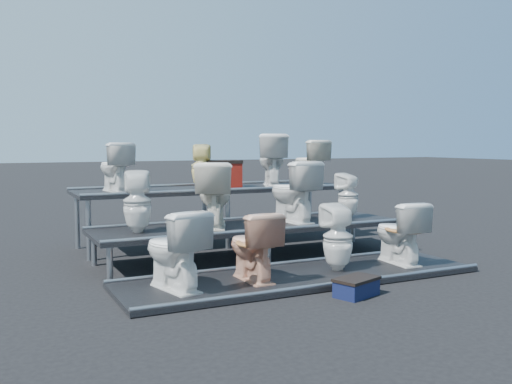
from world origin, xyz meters
name	(u,v)px	position (x,y,z in m)	size (l,w,h in m)	color
ground	(252,259)	(0.00, 0.00, 0.00)	(80.00, 80.00, 0.00)	black
tier_front	(301,277)	(0.00, -1.30, 0.03)	(4.20, 1.20, 0.06)	black
tier_mid	(252,242)	(0.00, 0.00, 0.23)	(4.20, 1.20, 0.46)	black
tier_back	(215,216)	(0.00, 1.30, 0.43)	(4.20, 1.20, 0.86)	black
toilet_0	(174,250)	(-1.50, -1.30, 0.47)	(0.46, 0.80, 0.82)	silver
toilet_1	(253,246)	(-0.61, -1.30, 0.44)	(0.42, 0.74, 0.75)	tan
toilet_2	(338,237)	(0.49, -1.30, 0.45)	(0.35, 0.36, 0.78)	silver
toilet_3	(399,232)	(1.39, -1.30, 0.44)	(0.43, 0.75, 0.77)	silver
toilet_4	(137,202)	(-1.54, 0.00, 0.84)	(0.34, 0.35, 0.75)	silver
toilet_5	(214,195)	(-0.54, 0.00, 0.88)	(0.47, 0.83, 0.84)	silver
toilet_6	(293,191)	(0.62, 0.00, 0.88)	(0.47, 0.82, 0.84)	silver
toilet_7	(348,196)	(1.54, 0.00, 0.79)	(0.29, 0.30, 0.65)	silver
toilet_8	(115,167)	(-1.52, 1.30, 1.20)	(0.39, 0.68, 0.69)	silver
toilet_9	(201,166)	(-0.22, 1.30, 1.19)	(0.30, 0.31, 0.67)	#EBDB8A
toilet_10	(272,160)	(0.98, 1.30, 1.27)	(0.46, 0.81, 0.82)	silver
toilet_11	(310,162)	(1.68, 1.30, 1.22)	(0.41, 0.71, 0.73)	silver
red_crate	(223,175)	(0.14, 1.34, 1.04)	(0.51, 0.41, 0.37)	maroon
step_stool	(356,288)	(0.14, -2.15, 0.08)	(0.45, 0.27, 0.16)	#0E1435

